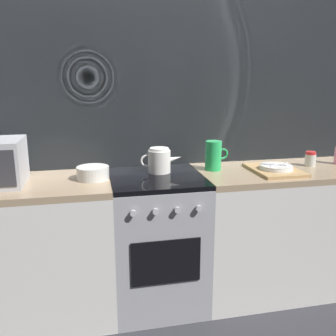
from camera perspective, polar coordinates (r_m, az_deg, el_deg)
The scene contains 10 objects.
ground_plane at distance 2.74m, azimuth -1.65°, elevation -19.78°, with size 8.00×8.00×0.00m, color #2D2D33.
back_wall at distance 2.61m, azimuth -3.13°, elevation 6.93°, with size 3.60×0.05×2.40m.
counter_left at distance 2.53m, azimuth -22.69°, elevation -12.19°, with size 1.20×0.60×0.90m.
stove_unit at distance 2.51m, azimuth -1.71°, elevation -11.24°, with size 0.60×0.63×0.90m.
counter_right at distance 2.80m, azimuth 16.94°, elevation -9.11°, with size 1.20×0.60×0.90m.
kettle at distance 2.43m, azimuth -1.35°, elevation 1.19°, with size 0.28×0.15×0.17m.
mixing_bowl at distance 2.33m, azimuth -11.63°, elevation -0.75°, with size 0.20×0.20×0.08m, color silver.
pitcher at distance 2.51m, azimuth 7.12°, elevation 1.94°, with size 0.16×0.11×0.20m.
dish_pile at distance 2.57m, azimuth 16.36°, elevation -0.13°, with size 0.30×0.40×0.06m.
spice_jar at distance 2.81m, azimuth 21.31°, elevation 1.33°, with size 0.08×0.08×0.10m.
Camera 1 is at (-0.40, -2.24, 1.52)m, focal length 39.10 mm.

